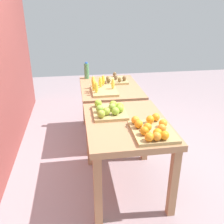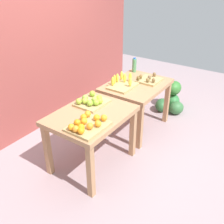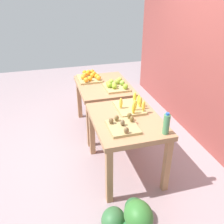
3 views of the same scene
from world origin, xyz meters
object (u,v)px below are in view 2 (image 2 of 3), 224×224
(banana_crate, at_px, (122,84))
(water_bottle, at_px, (134,65))
(display_table_left, at_px, (91,121))
(kiwi_bin, at_px, (149,80))
(apple_bin, at_px, (92,101))
(orange_bin, at_px, (87,124))
(watermelon_pile, at_px, (171,100))
(display_table_right, at_px, (136,91))

(banana_crate, distance_m, water_bottle, 0.65)
(display_table_left, distance_m, kiwi_bin, 1.32)
(kiwi_bin, bearing_deg, water_bottle, 59.71)
(apple_bin, height_order, banana_crate, banana_crate)
(orange_bin, distance_m, banana_crate, 1.23)
(apple_bin, height_order, watermelon_pile, apple_bin)
(orange_bin, relative_size, kiwi_bin, 1.29)
(kiwi_bin, height_order, watermelon_pile, kiwi_bin)
(apple_bin, xyz_separation_m, kiwi_bin, (1.12, -0.25, -0.02))
(orange_bin, relative_size, apple_bin, 1.16)
(orange_bin, bearing_deg, apple_bin, 33.31)
(display_table_left, bearing_deg, banana_crate, 8.01)
(kiwi_bin, distance_m, watermelon_pile, 0.97)
(orange_bin, relative_size, watermelon_pile, 0.72)
(orange_bin, xyz_separation_m, water_bottle, (1.82, 0.46, 0.07))
(display_table_left, bearing_deg, water_bottle, 10.74)
(display_table_right, xyz_separation_m, kiwi_bin, (0.19, -0.11, 0.14))
(apple_bin, relative_size, banana_crate, 0.91)
(kiwi_bin, bearing_deg, orange_bin, -177.82)
(display_table_left, xyz_separation_m, display_table_right, (1.12, 0.00, 0.00))
(display_table_left, relative_size, watermelon_pile, 1.62)
(banana_crate, bearing_deg, watermelon_pile, -18.01)
(display_table_right, bearing_deg, orange_bin, -173.14)
(kiwi_bin, relative_size, water_bottle, 1.44)
(watermelon_pile, bearing_deg, display_table_right, 165.54)
(banana_crate, relative_size, watermelon_pile, 0.68)
(watermelon_pile, bearing_deg, apple_bin, 168.37)
(kiwi_bin, bearing_deg, display_table_right, 150.61)
(display_table_right, bearing_deg, display_table_left, 180.00)
(banana_crate, relative_size, water_bottle, 1.77)
(water_bottle, bearing_deg, apple_bin, -173.63)
(orange_bin, xyz_separation_m, kiwi_bin, (1.59, 0.06, -0.01))
(display_table_right, height_order, kiwi_bin, kiwi_bin)
(water_bottle, bearing_deg, orange_bin, -165.81)
(water_bottle, relative_size, watermelon_pile, 0.39)
(water_bottle, bearing_deg, kiwi_bin, -120.29)
(banana_crate, xyz_separation_m, watermelon_pile, (1.13, -0.37, -0.63))
(display_table_left, xyz_separation_m, orange_bin, (-0.28, -0.17, 0.16))
(display_table_left, bearing_deg, display_table_right, 0.00)
(display_table_right, distance_m, watermelon_pile, 1.07)
(orange_bin, height_order, watermelon_pile, orange_bin)
(display_table_left, xyz_separation_m, apple_bin, (0.19, 0.14, 0.16))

